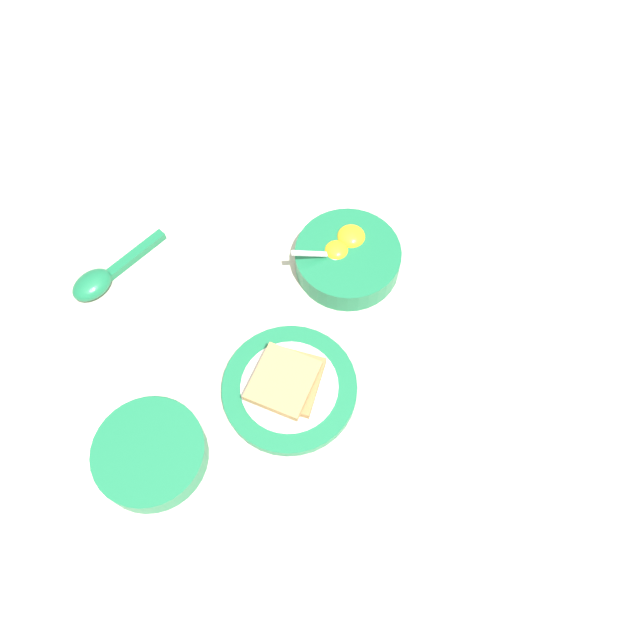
{
  "coord_description": "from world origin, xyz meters",
  "views": [
    {
      "loc": [
        0.15,
        0.4,
        0.78
      ],
      "look_at": [
        -0.12,
        0.12,
        0.02
      ],
      "focal_mm": 35.0,
      "sensor_mm": 36.0,
      "label": 1
    }
  ],
  "objects_px": {
    "egg_bowl": "(348,258)",
    "congee_bowl": "(150,453)",
    "toast_plate": "(290,388)",
    "soup_spoon": "(101,278)",
    "toast_sandwich": "(287,381)"
  },
  "relations": [
    {
      "from": "egg_bowl",
      "to": "congee_bowl",
      "type": "height_order",
      "value": "egg_bowl"
    },
    {
      "from": "toast_plate",
      "to": "congee_bowl",
      "type": "relative_size",
      "value": 1.28
    },
    {
      "from": "toast_plate",
      "to": "congee_bowl",
      "type": "distance_m",
      "value": 0.19
    },
    {
      "from": "toast_sandwich",
      "to": "soup_spoon",
      "type": "distance_m",
      "value": 0.32
    },
    {
      "from": "soup_spoon",
      "to": "toast_plate",
      "type": "bearing_deg",
      "value": 105.07
    },
    {
      "from": "soup_spoon",
      "to": "toast_sandwich",
      "type": "bearing_deg",
      "value": 105.17
    },
    {
      "from": "toast_sandwich",
      "to": "congee_bowl",
      "type": "relative_size",
      "value": 0.84
    },
    {
      "from": "congee_bowl",
      "to": "egg_bowl",
      "type": "bearing_deg",
      "value": -174.83
    },
    {
      "from": "soup_spoon",
      "to": "congee_bowl",
      "type": "relative_size",
      "value": 1.18
    },
    {
      "from": "toast_sandwich",
      "to": "soup_spoon",
      "type": "height_order",
      "value": "toast_sandwich"
    },
    {
      "from": "soup_spoon",
      "to": "congee_bowl",
      "type": "xyz_separation_m",
      "value": [
        0.1,
        0.26,
        0.01
      ]
    },
    {
      "from": "toast_plate",
      "to": "soup_spoon",
      "type": "distance_m",
      "value": 0.32
    },
    {
      "from": "toast_sandwich",
      "to": "congee_bowl",
      "type": "xyz_separation_m",
      "value": [
        0.18,
        -0.05,
        -0.01
      ]
    },
    {
      "from": "soup_spoon",
      "to": "congee_bowl",
      "type": "bearing_deg",
      "value": 68.38
    },
    {
      "from": "egg_bowl",
      "to": "toast_sandwich",
      "type": "relative_size",
      "value": 1.3
    }
  ]
}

